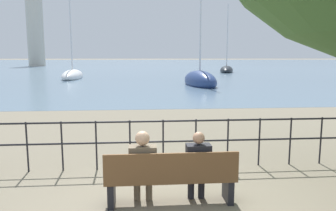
{
  "coord_description": "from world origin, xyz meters",
  "views": [
    {
      "loc": [
        -0.47,
        -5.03,
        2.36
      ],
      "look_at": [
        0.0,
        0.5,
        1.53
      ],
      "focal_mm": 35.0,
      "sensor_mm": 36.0,
      "label": 1
    }
  ],
  "objects": [
    {
      "name": "park_bench",
      "position": [
        0.0,
        -0.07,
        0.44
      ],
      "size": [
        2.1,
        0.45,
        0.9
      ],
      "color": "brown",
      "rests_on": "ground_plane"
    },
    {
      "name": "ground_plane",
      "position": [
        0.0,
        0.0,
        0.0
      ],
      "size": [
        1000.0,
        1000.0,
        0.0
      ],
      "primitive_type": "plane",
      "color": "#7A705B"
    },
    {
      "name": "seated_person_left",
      "position": [
        -0.45,
        0.01,
        0.67
      ],
      "size": [
        0.44,
        0.35,
        1.21
      ],
      "color": "brown",
      "rests_on": "ground_plane"
    },
    {
      "name": "sailboat_2",
      "position": [
        4.51,
        22.07,
        0.38
      ],
      "size": [
        2.74,
        6.57,
        8.08
      ],
      "rotation": [
        0.0,
        0.0,
        0.11
      ],
      "color": "navy",
      "rests_on": "ground_plane"
    },
    {
      "name": "sailboat_1",
      "position": [
        13.13,
        45.85,
        0.34
      ],
      "size": [
        3.97,
        7.85,
        10.89
      ],
      "rotation": [
        0.0,
        0.0,
        -0.27
      ],
      "color": "black",
      "rests_on": "ground_plane"
    },
    {
      "name": "seated_person_right",
      "position": [
        0.45,
        0.02,
        0.65
      ],
      "size": [
        0.39,
        0.35,
        1.18
      ],
      "color": "black",
      "rests_on": "ground_plane"
    },
    {
      "name": "promenade_railing",
      "position": [
        -0.0,
        1.72,
        0.69
      ],
      "size": [
        15.47,
        0.04,
        1.05
      ],
      "color": "black",
      "rests_on": "ground_plane"
    },
    {
      "name": "sailboat_0",
      "position": [
        -7.96,
        32.18,
        0.32
      ],
      "size": [
        2.28,
        8.17,
        9.49
      ],
      "rotation": [
        0.0,
        0.0,
        0.04
      ],
      "color": "white",
      "rests_on": "ground_plane"
    },
    {
      "name": "harbor_water",
      "position": [
        0.0,
        159.63,
        0.0
      ],
      "size": [
        600.0,
        300.0,
        0.01
      ],
      "color": "slate",
      "rests_on": "ground_plane"
    },
    {
      "name": "harbor_lighthouse",
      "position": [
        -27.71,
        85.18,
        10.21
      ],
      "size": [
        4.23,
        4.23,
        21.95
      ],
      "color": "beige",
      "rests_on": "ground_plane"
    }
  ]
}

